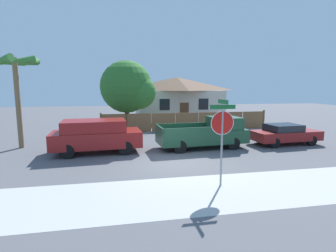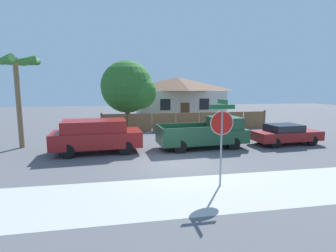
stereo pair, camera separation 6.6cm
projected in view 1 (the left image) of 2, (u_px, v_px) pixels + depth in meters
ground_plane at (177, 163)px, 12.22m from camera, size 80.00×80.00×0.00m
sidewalk_strip at (201, 192)px, 8.73m from camera, size 36.00×3.20×0.01m
wooden_fence at (187, 121)px, 21.39m from camera, size 13.80×0.12×1.55m
house at (177, 98)px, 28.93m from camera, size 9.49×7.13×4.60m
oak_tree at (129, 88)px, 21.77m from camera, size 4.55×4.34×5.70m
palm_tree at (15, 69)px, 14.60m from camera, size 2.58×2.79×5.22m
red_suv at (96, 135)px, 13.96m from camera, size 4.75×2.34×1.77m
orange_pickup at (206, 133)px, 15.13m from camera, size 5.19×2.27×1.77m
parked_sedan at (285, 134)px, 16.09m from camera, size 4.26×1.97×1.25m
stop_sign at (222, 128)px, 9.06m from camera, size 0.92×0.83×3.07m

